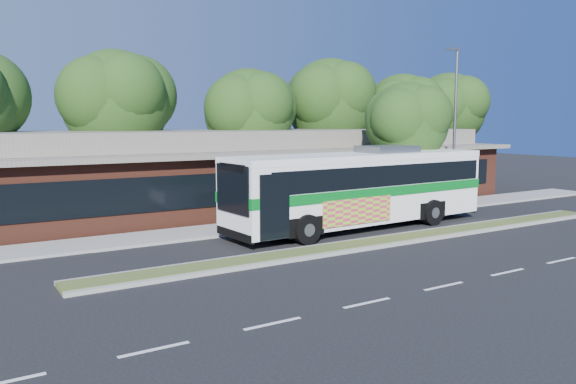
% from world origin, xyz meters
% --- Properties ---
extents(ground, '(120.00, 120.00, 0.00)m').
position_xyz_m(ground, '(0.00, 0.00, 0.00)').
color(ground, black).
rests_on(ground, ground).
extents(median_strip, '(26.00, 1.10, 0.15)m').
position_xyz_m(median_strip, '(0.00, 0.60, 0.07)').
color(median_strip, '#3D4F21').
rests_on(median_strip, ground).
extents(sidewalk, '(44.00, 2.60, 0.12)m').
position_xyz_m(sidewalk, '(0.00, 6.40, 0.06)').
color(sidewalk, gray).
rests_on(sidewalk, ground).
extents(plaza_building, '(33.20, 11.20, 4.45)m').
position_xyz_m(plaza_building, '(0.00, 12.99, 2.13)').
color(plaza_building, '#5D2B1D').
rests_on(plaza_building, ground).
extents(lamp_post, '(0.93, 0.18, 9.07)m').
position_xyz_m(lamp_post, '(9.56, 6.00, 4.90)').
color(lamp_post, slate).
rests_on(lamp_post, ground).
extents(tree_bg_b, '(6.69, 6.00, 9.00)m').
position_xyz_m(tree_bg_b, '(-6.57, 16.14, 6.14)').
color(tree_bg_b, black).
rests_on(tree_bg_b, ground).
extents(tree_bg_c, '(6.24, 5.60, 8.26)m').
position_xyz_m(tree_bg_c, '(1.40, 15.13, 5.59)').
color(tree_bg_c, black).
rests_on(tree_bg_c, ground).
extents(tree_bg_d, '(6.91, 6.20, 9.37)m').
position_xyz_m(tree_bg_d, '(8.45, 16.15, 6.42)').
color(tree_bg_d, black).
rests_on(tree_bg_d, ground).
extents(tree_bg_e, '(6.47, 5.80, 8.50)m').
position_xyz_m(tree_bg_e, '(14.42, 15.14, 5.74)').
color(tree_bg_e, black).
rests_on(tree_bg_e, ground).
extents(tree_bg_f, '(6.69, 6.00, 8.92)m').
position_xyz_m(tree_bg_f, '(20.43, 16.14, 6.06)').
color(tree_bg_f, black).
rests_on(tree_bg_f, ground).
extents(transit_bus, '(13.71, 3.66, 3.81)m').
position_xyz_m(transit_bus, '(0.87, 3.68, 2.12)').
color(transit_bus, white).
rests_on(transit_bus, ground).
extents(sidewalk_tree, '(4.98, 4.46, 7.09)m').
position_xyz_m(sidewalk_tree, '(6.32, 6.26, 4.95)').
color(sidewalk_tree, black).
rests_on(sidewalk_tree, ground).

